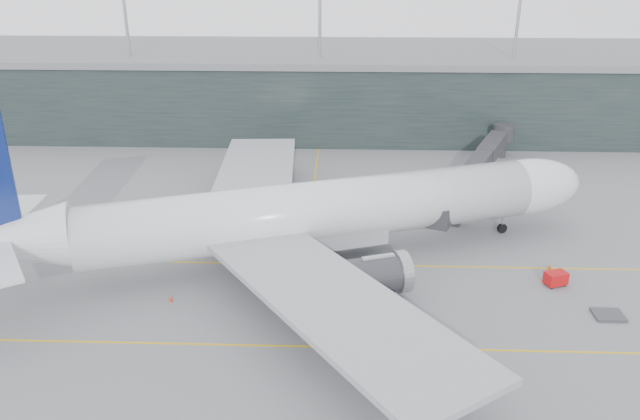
{
  "coord_description": "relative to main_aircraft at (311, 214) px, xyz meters",
  "views": [
    {
      "loc": [
        9.13,
        -67.41,
        33.45
      ],
      "look_at": [
        6.88,
        -4.0,
        6.78
      ],
      "focal_mm": 35.0,
      "sensor_mm": 36.0,
      "label": 1
    }
  ],
  "objects": [
    {
      "name": "ground",
      "position": [
        -5.82,
        2.76,
        -5.78
      ],
      "size": [
        320.0,
        320.0,
        0.0
      ],
      "primitive_type": "plane",
      "color": "slate",
      "rests_on": "ground"
    },
    {
      "name": "taxiline_a",
      "position": [
        -5.82,
        -1.24,
        -5.77
      ],
      "size": [
        160.0,
        0.25,
        0.02
      ],
      "primitive_type": "cube",
      "color": "gold",
      "rests_on": "ground"
    },
    {
      "name": "taxiline_b",
      "position": [
        -5.82,
        -17.24,
        -5.77
      ],
      "size": [
        160.0,
        0.25,
        0.02
      ],
      "primitive_type": "cube",
      "color": "gold",
      "rests_on": "ground"
    },
    {
      "name": "taxiline_lead_main",
      "position": [
        -0.82,
        22.76,
        -5.77
      ],
      "size": [
        0.25,
        60.0,
        0.02
      ],
      "primitive_type": "cube",
      "color": "gold",
      "rests_on": "ground"
    },
    {
      "name": "terminal",
      "position": [
        -5.82,
        60.76,
        1.84
      ],
      "size": [
        240.0,
        36.0,
        29.0
      ],
      "color": "black",
      "rests_on": "ground"
    },
    {
      "name": "main_aircraft",
      "position": [
        0.0,
        0.0,
        0.0
      ],
      "size": [
        71.45,
        65.86,
        20.61
      ],
      "rotation": [
        0.0,
        0.0,
        0.33
      ],
      "color": "silver",
      "rests_on": "ground"
    },
    {
      "name": "jet_bridge",
      "position": [
        20.97,
        23.26,
        -1.47
      ],
      "size": [
        17.7,
        43.81,
        5.76
      ],
      "rotation": [
        0.0,
        0.0,
        -0.41
      ],
      "color": "#2B2A2F",
      "rests_on": "ground"
    },
    {
      "name": "gse_cart",
      "position": [
        26.5,
        -5.11,
        -4.92
      ],
      "size": [
        2.63,
        2.14,
        1.55
      ],
      "rotation": [
        0.0,
        0.0,
        0.35
      ],
      "color": "#B50C0E",
      "rests_on": "ground"
    },
    {
      "name": "baggage_dolly",
      "position": [
        29.84,
        -11.18,
        -5.61
      ],
      "size": [
        2.89,
        2.32,
        0.29
      ],
      "primitive_type": "cube",
      "rotation": [
        0.0,
        0.0,
        -0.0
      ],
      "color": "#36373B",
      "rests_on": "ground"
    },
    {
      "name": "uld_a",
      "position": [
        -10.32,
        13.27,
        -4.82
      ],
      "size": [
        2.5,
        2.3,
        1.84
      ],
      "rotation": [
        0.0,
        0.0,
        0.43
      ],
      "color": "#343439",
      "rests_on": "ground"
    },
    {
      "name": "uld_b",
      "position": [
        -8.21,
        13.35,
        -4.77
      ],
      "size": [
        2.47,
        2.16,
        1.93
      ],
      "rotation": [
        0.0,
        0.0,
        0.25
      ],
      "color": "#343439",
      "rests_on": "ground"
    },
    {
      "name": "uld_c",
      "position": [
        -6.09,
        14.3,
        -4.93
      ],
      "size": [
        1.79,
        1.44,
        1.63
      ],
      "rotation": [
        0.0,
        0.0,
        0.0
      ],
      "color": "#343439",
      "rests_on": "ground"
    },
    {
      "name": "cone_nose",
      "position": [
        27.03,
        -1.51,
        -5.42
      ],
      "size": [
        0.45,
        0.45,
        0.72
      ],
      "primitive_type": "cone",
      "color": "#ED5E0D",
      "rests_on": "ground"
    },
    {
      "name": "cone_wing_stbd",
      "position": [
        3.29,
        -15.01,
        -5.4
      ],
      "size": [
        0.48,
        0.48,
        0.77
      ],
      "primitive_type": "cone",
      "color": "#DB4C0C",
      "rests_on": "ground"
    },
    {
      "name": "cone_wing_port",
      "position": [
        5.22,
        13.89,
        -5.42
      ],
      "size": [
        0.45,
        0.45,
        0.72
      ],
      "primitive_type": "cone",
      "color": "#D3640B",
      "rests_on": "ground"
    },
    {
      "name": "cone_tail",
      "position": [
        -13.99,
        -9.9,
        -5.45
      ],
      "size": [
        0.42,
        0.42,
        0.66
      ],
      "primitive_type": "cone",
      "color": "red",
      "rests_on": "ground"
    }
  ]
}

